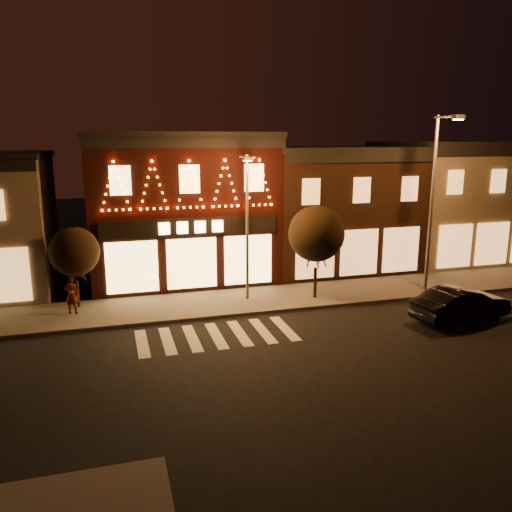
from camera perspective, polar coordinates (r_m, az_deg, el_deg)
name	(u,v)px	position (r m, az deg, el deg)	size (l,w,h in m)	color
ground	(241,378)	(17.92, -1.73, -13.35)	(120.00, 120.00, 0.00)	black
sidewalk_far	(239,301)	(25.56, -1.89, -5.05)	(44.00, 4.00, 0.15)	#47423D
building_pulp	(179,206)	(30.07, -8.50, 5.50)	(10.20, 8.34, 8.30)	black
building_right_a	(330,207)	(32.77, 8.27, 5.39)	(9.20, 8.28, 7.50)	black
building_right_b	(453,200)	(37.37, 21.02, 5.80)	(9.20, 8.28, 7.80)	#6C614C
streetlamp_mid	(247,217)	(24.62, -0.98, 4.37)	(0.66, 1.61, 7.06)	#59595E
streetlamp_right	(435,191)	(27.60, 19.28, 6.88)	(0.59, 2.05, 8.95)	#59595E
tree_left	(74,252)	(25.21, -19.51, 0.44)	(2.29, 2.29, 3.83)	black
tree_right	(316,234)	(25.38, 6.72, 2.47)	(2.77, 2.77, 4.64)	black
dark_sedan	(461,304)	(24.68, 21.82, -4.97)	(1.62, 4.64, 1.53)	black
pedestrian	(72,295)	(24.77, -19.79, -4.10)	(0.64, 0.42, 1.76)	gray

